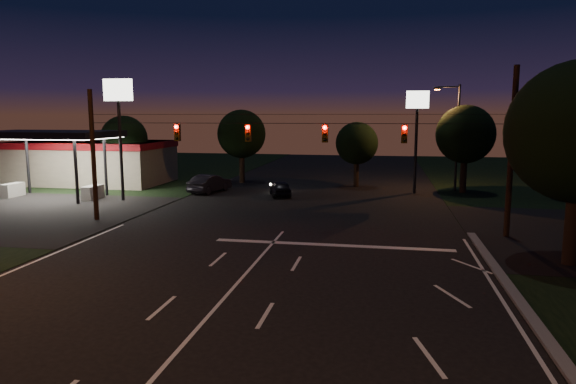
# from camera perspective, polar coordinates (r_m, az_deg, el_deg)

# --- Properties ---
(ground) EXTENTS (140.00, 140.00, 0.00)m
(ground) POSITION_cam_1_polar(r_m,az_deg,el_deg) (15.95, -10.80, -15.51)
(ground) COLOR black
(ground) RESTS_ON ground
(stop_bar) EXTENTS (12.00, 0.50, 0.01)m
(stop_bar) POSITION_cam_1_polar(r_m,az_deg,el_deg) (25.95, 4.89, -5.89)
(stop_bar) COLOR silver
(stop_bar) RESTS_ON ground
(utility_pole_right) EXTENTS (0.30, 0.30, 9.00)m
(utility_pole_right) POSITION_cam_1_polar(r_m,az_deg,el_deg) (29.95, 23.05, -4.60)
(utility_pole_right) COLOR black
(utility_pole_right) RESTS_ON ground
(utility_pole_left) EXTENTS (0.28, 0.28, 8.00)m
(utility_pole_left) POSITION_cam_1_polar(r_m,az_deg,el_deg) (34.06, -20.47, -2.93)
(utility_pole_left) COLOR black
(utility_pole_left) RESTS_ON ground
(signal_span) EXTENTS (24.00, 0.40, 1.56)m
(signal_span) POSITION_cam_1_polar(r_m,az_deg,el_deg) (29.01, -0.21, 6.66)
(signal_span) COLOR black
(signal_span) RESTS_ON ground
(gas_station) EXTENTS (14.20, 16.10, 5.25)m
(gas_station) POSITION_cam_1_polar(r_m,az_deg,el_deg) (51.88, -21.21, 3.46)
(gas_station) COLOR gray
(gas_station) RESTS_ON ground
(pole_sign_left_near) EXTENTS (2.20, 0.30, 9.10)m
(pole_sign_left_near) POSITION_cam_1_polar(r_m,az_deg,el_deg) (40.51, -18.29, 8.86)
(pole_sign_left_near) COLOR black
(pole_sign_left_near) RESTS_ON ground
(pole_sign_right) EXTENTS (1.80, 0.30, 8.40)m
(pole_sign_right) POSITION_cam_1_polar(r_m,az_deg,el_deg) (43.59, 14.13, 8.00)
(pole_sign_right) COLOR black
(pole_sign_right) RESTS_ON ground
(street_light_right_far) EXTENTS (2.20, 0.35, 9.00)m
(street_light_right_far) POSITION_cam_1_polar(r_m,az_deg,el_deg) (45.89, 18.01, 6.61)
(street_light_right_far) COLOR black
(street_light_right_far) RESTS_ON ground
(tree_far_a) EXTENTS (4.20, 4.20, 6.42)m
(tree_far_a) POSITION_cam_1_polar(r_m,az_deg,el_deg) (49.58, -17.66, 5.60)
(tree_far_a) COLOR black
(tree_far_a) RESTS_ON ground
(tree_far_b) EXTENTS (4.60, 4.60, 6.98)m
(tree_far_b) POSITION_cam_1_polar(r_m,az_deg,el_deg) (49.54, -5.13, 6.37)
(tree_far_b) COLOR black
(tree_far_b) RESTS_ON ground
(tree_far_c) EXTENTS (3.80, 3.80, 5.86)m
(tree_far_c) POSITION_cam_1_polar(r_m,az_deg,el_deg) (46.75, 7.68, 5.33)
(tree_far_c) COLOR black
(tree_far_c) RESTS_ON ground
(tree_far_d) EXTENTS (4.80, 4.80, 7.30)m
(tree_far_d) POSITION_cam_1_polar(r_m,az_deg,el_deg) (45.15, 19.11, 6.00)
(tree_far_d) COLOR black
(tree_far_d) RESTS_ON ground
(car_oncoming_a) EXTENTS (2.56, 3.95, 1.25)m
(car_oncoming_a) POSITION_cam_1_polar(r_m,az_deg,el_deg) (41.24, -0.85, 0.41)
(car_oncoming_a) COLOR black
(car_oncoming_a) RESTS_ON ground
(car_oncoming_b) EXTENTS (2.62, 4.84, 1.51)m
(car_oncoming_b) POSITION_cam_1_polar(r_m,az_deg,el_deg) (43.67, -8.68, 0.94)
(car_oncoming_b) COLOR black
(car_oncoming_b) RESTS_ON ground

